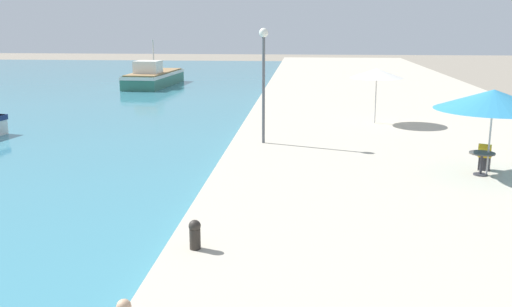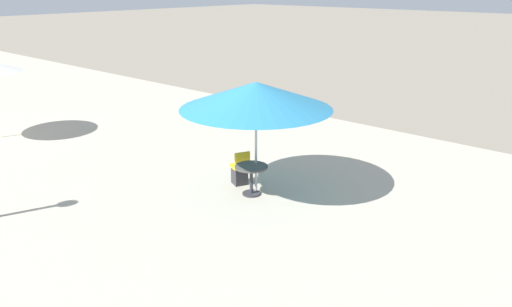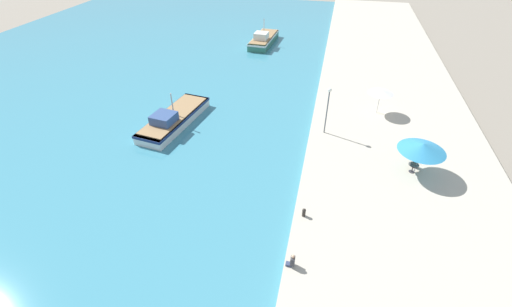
{
  "view_description": "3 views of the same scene",
  "coord_description": "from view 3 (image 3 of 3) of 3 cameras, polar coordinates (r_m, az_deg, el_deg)",
  "views": [
    {
      "loc": [
        2.98,
        1.02,
        5.33
      ],
      "look_at": [
        1.5,
        18.17,
        1.37
      ],
      "focal_mm": 40.0,
      "sensor_mm": 36.0,
      "label": 1
    },
    {
      "loc": [
        0.29,
        11.72,
        5.49
      ],
      "look_at": [
        8.82,
        19.21,
        1.57
      ],
      "focal_mm": 35.0,
      "sensor_mm": 36.0,
      "label": 2
    },
    {
      "loc": [
        1.23,
        -4.58,
        17.96
      ],
      "look_at": [
        -4.0,
        18.0,
        1.17
      ],
      "focal_mm": 24.0,
      "sensor_mm": 36.0,
      "label": 3
    }
  ],
  "objects": [
    {
      "name": "cafe_umbrella_pink",
      "position": [
        29.12,
        26.0,
        0.93
      ],
      "size": [
        3.6,
        3.6,
        2.74
      ],
      "color": "#B7B7B7",
      "rests_on": "quay_promenade"
    },
    {
      "name": "cafe_table",
      "position": [
        30.07,
        24.72,
        -1.99
      ],
      "size": [
        0.8,
        0.8,
        0.74
      ],
      "color": "#333338",
      "rests_on": "quay_promenade"
    },
    {
      "name": "mooring_bollard",
      "position": [
        24.06,
        7.99,
        -9.65
      ],
      "size": [
        0.26,
        0.26,
        0.65
      ],
      "color": "#2D2823",
      "rests_on": "quay_promenade"
    },
    {
      "name": "lamppost",
      "position": [
        31.6,
        11.91,
        8.21
      ],
      "size": [
        0.36,
        0.36,
        4.56
      ],
      "color": "#565B60",
      "rests_on": "quay_promenade"
    },
    {
      "name": "cafe_chair_left",
      "position": [
        30.78,
        25.01,
        -1.63
      ],
      "size": [
        0.54,
        0.56,
        0.91
      ],
      "rotation": [
        0.0,
        0.0,
        -0.43
      ],
      "color": "#2D2D33",
      "rests_on": "quay_promenade"
    },
    {
      "name": "water_basin",
      "position": [
        53.9,
        -21.42,
        14.08
      ],
      "size": [
        56.0,
        90.0,
        0.04
      ],
      "color": "teal",
      "rests_on": "ground_plane"
    },
    {
      "name": "fishing_boat_near",
      "position": [
        35.43,
        -13.57,
        5.71
      ],
      "size": [
        4.3,
        9.83,
        3.36
      ],
      "rotation": [
        0.0,
        0.0,
        -0.14
      ],
      "color": "silver",
      "rests_on": "water_basin"
    },
    {
      "name": "quay_promenade",
      "position": [
        45.69,
        20.85,
        10.8
      ],
      "size": [
        16.0,
        90.0,
        0.57
      ],
      "color": "#BCB29E",
      "rests_on": "ground_plane"
    },
    {
      "name": "fishing_boat_mid",
      "position": [
        57.29,
        1.26,
        18.5
      ],
      "size": [
        3.35,
        9.02,
        3.88
      ],
      "rotation": [
        0.0,
        0.0,
        -0.05
      ],
      "color": "#33705B",
      "rests_on": "water_basin"
    },
    {
      "name": "cafe_umbrella_white",
      "position": [
        36.89,
        20.15,
        9.71
      ],
      "size": [
        2.53,
        2.53,
        2.63
      ],
      "color": "#B7B7B7",
      "rests_on": "quay_promenade"
    },
    {
      "name": "person_at_quay",
      "position": [
        21.24,
        6.0,
        -17.39
      ],
      "size": [
        0.52,
        0.36,
        0.97
      ],
      "color": "#333D5B",
      "rests_on": "quay_promenade"
    }
  ]
}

